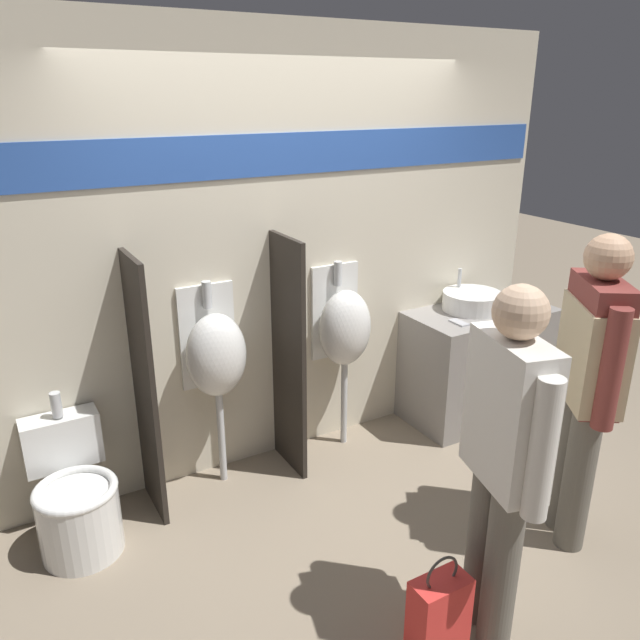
# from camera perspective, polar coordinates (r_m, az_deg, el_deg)

# --- Properties ---
(ground_plane) EXTENTS (16.00, 16.00, 0.00)m
(ground_plane) POSITION_cam_1_polar(r_m,az_deg,el_deg) (4.01, 1.26, -14.99)
(ground_plane) COLOR gray
(display_wall) EXTENTS (3.99, 0.07, 2.70)m
(display_wall) POSITION_cam_1_polar(r_m,az_deg,el_deg) (3.91, -3.16, 6.16)
(display_wall) COLOR beige
(display_wall) RESTS_ON ground_plane
(sink_counter) EXTENTS (1.06, 0.56, 0.82)m
(sink_counter) POSITION_cam_1_polar(r_m,az_deg,el_deg) (4.78, 14.15, -3.83)
(sink_counter) COLOR gray
(sink_counter) RESTS_ON ground_plane
(sink_basin) EXTENTS (0.42, 0.42, 0.27)m
(sink_basin) POSITION_cam_1_polar(r_m,az_deg,el_deg) (4.62, 13.72, 1.70)
(sink_basin) COLOR white
(sink_basin) RESTS_ON sink_counter
(cell_phone) EXTENTS (0.07, 0.14, 0.01)m
(cell_phone) POSITION_cam_1_polar(r_m,az_deg,el_deg) (4.34, 12.58, -0.23)
(cell_phone) COLOR #B7B7BC
(cell_phone) RESTS_ON sink_counter
(divider_near_counter) EXTENTS (0.03, 0.41, 1.52)m
(divider_near_counter) POSITION_cam_1_polar(r_m,az_deg,el_deg) (3.59, -15.74, -6.18)
(divider_near_counter) COLOR #28231E
(divider_near_counter) RESTS_ON ground_plane
(divider_mid) EXTENTS (0.03, 0.41, 1.52)m
(divider_mid) POSITION_cam_1_polar(r_m,az_deg,el_deg) (3.86, -2.89, -3.43)
(divider_mid) COLOR #28231E
(divider_mid) RESTS_ON ground_plane
(urinal_near_counter) EXTENTS (0.36, 0.29, 1.28)m
(urinal_near_counter) POSITION_cam_1_polar(r_m,az_deg,el_deg) (3.72, -9.53, -3.14)
(urinal_near_counter) COLOR silver
(urinal_near_counter) RESTS_ON ground_plane
(urinal_far) EXTENTS (0.36, 0.29, 1.28)m
(urinal_far) POSITION_cam_1_polar(r_m,az_deg,el_deg) (4.09, 2.21, -0.69)
(urinal_far) COLOR silver
(urinal_far) RESTS_ON ground_plane
(toilet) EXTENTS (0.43, 0.59, 0.82)m
(toilet) POSITION_cam_1_polar(r_m,az_deg,el_deg) (3.67, -21.44, -15.15)
(toilet) COLOR white
(toilet) RESTS_ON ground_plane
(person_in_vest) EXTENTS (0.43, 0.51, 1.69)m
(person_in_vest) POSITION_cam_1_polar(r_m,az_deg,el_deg) (3.41, 23.40, -4.47)
(person_in_vest) COLOR #666056
(person_in_vest) RESTS_ON ground_plane
(person_with_lanyard) EXTENTS (0.29, 0.56, 1.64)m
(person_with_lanyard) POSITION_cam_1_polar(r_m,az_deg,el_deg) (2.72, 16.45, -11.86)
(person_with_lanyard) COLOR #666056
(person_with_lanyard) RESTS_ON ground_plane
(shopping_bag) EXTENTS (0.25, 0.14, 0.52)m
(shopping_bag) POSITION_cam_1_polar(r_m,az_deg,el_deg) (2.98, 10.78, -25.13)
(shopping_bag) COLOR red
(shopping_bag) RESTS_ON ground_plane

